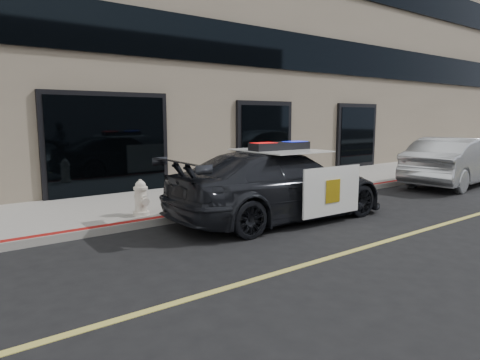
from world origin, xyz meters
TOP-DOWN VIEW (x-y plane):
  - ground at (0.00, 0.00)m, footprint 120.00×120.00m
  - sidewalk_n at (0.00, 5.25)m, footprint 60.00×3.50m
  - building_n at (0.00, 10.50)m, footprint 60.00×7.00m
  - police_car at (1.10, 2.45)m, footprint 2.57×5.29m
  - silver_sedan at (8.75, 2.40)m, footprint 2.61×5.08m
  - fire_hydrant at (-1.42, 4.00)m, footprint 0.34×0.48m

SIDE VIEW (x-z plane):
  - ground at x=0.00m, z-range 0.00..0.00m
  - sidewalk_n at x=0.00m, z-range 0.00..0.15m
  - fire_hydrant at x=-1.42m, z-range 0.13..0.89m
  - police_car at x=1.10m, z-range -0.09..1.60m
  - silver_sedan at x=8.75m, z-range 0.00..1.56m
  - building_n at x=0.00m, z-range 0.00..12.00m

